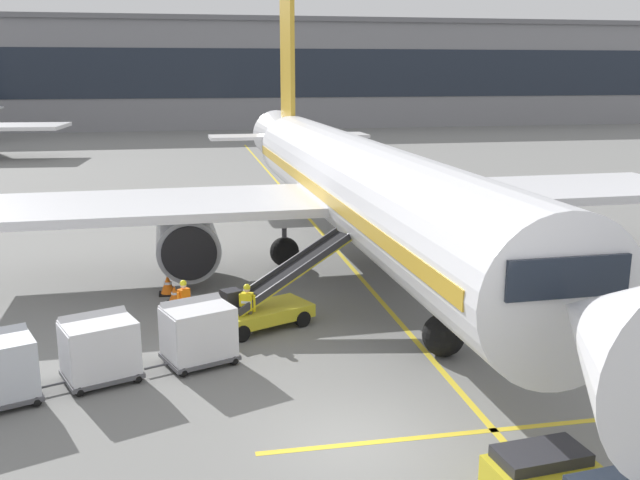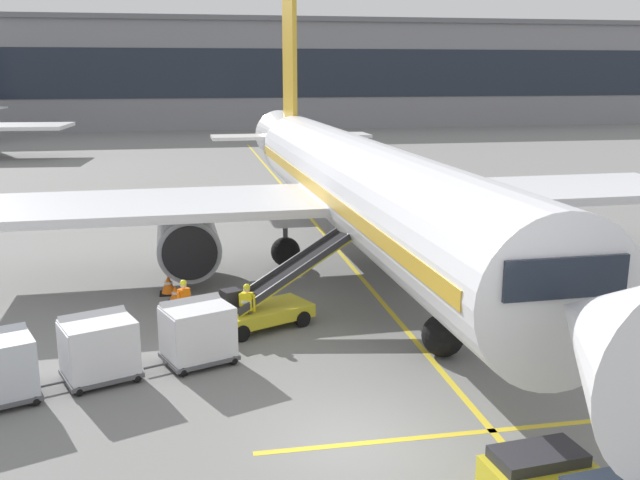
{
  "view_description": "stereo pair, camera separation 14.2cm",
  "coord_description": "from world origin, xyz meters",
  "px_view_note": "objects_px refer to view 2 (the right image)",
  "views": [
    {
      "loc": [
        -3.63,
        -14.79,
        8.56
      ],
      "look_at": [
        0.8,
        8.19,
        2.95
      ],
      "focal_mm": 39.85,
      "sensor_mm": 36.0,
      "label": 1
    },
    {
      "loc": [
        -3.49,
        -14.81,
        8.56
      ],
      "look_at": [
        0.8,
        8.19,
        2.95
      ],
      "focal_mm": 39.85,
      "sensor_mm": 36.0,
      "label": 2
    }
  ],
  "objects_px": {
    "ground_crew_by_carts": "(247,306)",
    "safety_cone_nose_mark": "(187,271)",
    "parked_airplane": "(357,186)",
    "safety_cone_wingtip": "(168,284)",
    "baggage_cart_lead": "(197,331)",
    "baggage_cart_second": "(98,347)",
    "ground_crew_by_loader": "(184,301)",
    "belt_loader": "(267,302)",
    "safety_cone_engine_keepout": "(175,295)"
  },
  "relations": [
    {
      "from": "ground_crew_by_carts",
      "to": "safety_cone_nose_mark",
      "type": "distance_m",
      "value": 7.36
    },
    {
      "from": "parked_airplane",
      "to": "safety_cone_nose_mark",
      "type": "xyz_separation_m",
      "value": [
        -7.41,
        -0.33,
        -3.34
      ]
    },
    {
      "from": "safety_cone_wingtip",
      "to": "safety_cone_nose_mark",
      "type": "xyz_separation_m",
      "value": [
        0.71,
        2.12,
        -0.07
      ]
    },
    {
      "from": "safety_cone_nose_mark",
      "to": "baggage_cart_lead",
      "type": "bearing_deg",
      "value": -88.12
    },
    {
      "from": "baggage_cart_second",
      "to": "safety_cone_nose_mark",
      "type": "bearing_deg",
      "value": 76.09
    },
    {
      "from": "baggage_cart_lead",
      "to": "ground_crew_by_carts",
      "type": "relative_size",
      "value": 1.61
    },
    {
      "from": "ground_crew_by_loader",
      "to": "safety_cone_nose_mark",
      "type": "distance_m",
      "value": 6.26
    },
    {
      "from": "belt_loader",
      "to": "baggage_cart_lead",
      "type": "bearing_deg",
      "value": -131.33
    },
    {
      "from": "belt_loader",
      "to": "safety_cone_engine_keepout",
      "type": "relative_size",
      "value": 7.86
    },
    {
      "from": "belt_loader",
      "to": "safety_cone_nose_mark",
      "type": "xyz_separation_m",
      "value": [
        -2.71,
        6.39,
        -0.54
      ]
    },
    {
      "from": "safety_cone_engine_keepout",
      "to": "baggage_cart_lead",
      "type": "bearing_deg",
      "value": -82.76
    },
    {
      "from": "ground_crew_by_loader",
      "to": "baggage_cart_lead",
      "type": "bearing_deg",
      "value": -82.55
    },
    {
      "from": "baggage_cart_second",
      "to": "safety_cone_engine_keepout",
      "type": "height_order",
      "value": "baggage_cart_second"
    },
    {
      "from": "baggage_cart_second",
      "to": "parked_airplane",
      "type": "bearing_deg",
      "value": 46.0
    },
    {
      "from": "baggage_cart_lead",
      "to": "ground_crew_by_loader",
      "type": "xyz_separation_m",
      "value": [
        -0.38,
        2.92,
        -0.0
      ]
    },
    {
      "from": "ground_crew_by_loader",
      "to": "safety_cone_nose_mark",
      "type": "bearing_deg",
      "value": 89.24
    },
    {
      "from": "ground_crew_by_loader",
      "to": "belt_loader",
      "type": "bearing_deg",
      "value": -3.6
    },
    {
      "from": "baggage_cart_second",
      "to": "safety_cone_wingtip",
      "type": "distance_m",
      "value": 7.98
    },
    {
      "from": "safety_cone_nose_mark",
      "to": "belt_loader",
      "type": "bearing_deg",
      "value": -67.02
    },
    {
      "from": "belt_loader",
      "to": "baggage_cart_second",
      "type": "height_order",
      "value": "belt_loader"
    },
    {
      "from": "ground_crew_by_loader",
      "to": "safety_cone_wingtip",
      "type": "relative_size",
      "value": 2.2
    },
    {
      "from": "safety_cone_engine_keepout",
      "to": "safety_cone_wingtip",
      "type": "distance_m",
      "value": 1.24
    },
    {
      "from": "safety_cone_wingtip",
      "to": "ground_crew_by_loader",
      "type": "bearing_deg",
      "value": -81.29
    },
    {
      "from": "parked_airplane",
      "to": "baggage_cart_second",
      "type": "distance_m",
      "value": 14.44
    },
    {
      "from": "belt_loader",
      "to": "safety_cone_wingtip",
      "type": "distance_m",
      "value": 5.5
    },
    {
      "from": "ground_crew_by_carts",
      "to": "safety_cone_wingtip",
      "type": "bearing_deg",
      "value": 118.43
    },
    {
      "from": "safety_cone_wingtip",
      "to": "parked_airplane",
      "type": "bearing_deg",
      "value": 16.76
    },
    {
      "from": "parked_airplane",
      "to": "ground_crew_by_carts",
      "type": "distance_m",
      "value": 9.56
    },
    {
      "from": "baggage_cart_second",
      "to": "safety_cone_engine_keepout",
      "type": "xyz_separation_m",
      "value": [
        2.01,
        6.56,
        -0.67
      ]
    },
    {
      "from": "safety_cone_engine_keepout",
      "to": "parked_airplane",
      "type": "bearing_deg",
      "value": 24.93
    },
    {
      "from": "belt_loader",
      "to": "baggage_cart_lead",
      "type": "xyz_separation_m",
      "value": [
        -2.41,
        -2.74,
        0.14
      ]
    },
    {
      "from": "ground_crew_by_carts",
      "to": "safety_cone_nose_mark",
      "type": "relative_size",
      "value": 2.67
    },
    {
      "from": "baggage_cart_lead",
      "to": "baggage_cart_second",
      "type": "bearing_deg",
      "value": -164.75
    },
    {
      "from": "safety_cone_nose_mark",
      "to": "ground_crew_by_carts",
      "type": "bearing_deg",
      "value": -74.45
    },
    {
      "from": "parked_airplane",
      "to": "baggage_cart_second",
      "type": "relative_size",
      "value": 15.08
    },
    {
      "from": "baggage_cart_lead",
      "to": "safety_cone_engine_keepout",
      "type": "distance_m",
      "value": 5.9
    },
    {
      "from": "ground_crew_by_carts",
      "to": "safety_cone_engine_keepout",
      "type": "height_order",
      "value": "ground_crew_by_carts"
    },
    {
      "from": "ground_crew_by_loader",
      "to": "ground_crew_by_carts",
      "type": "xyz_separation_m",
      "value": [
        2.05,
        -0.85,
        0.0
      ]
    },
    {
      "from": "baggage_cart_lead",
      "to": "ground_crew_by_carts",
      "type": "distance_m",
      "value": 2.66
    },
    {
      "from": "safety_cone_engine_keepout",
      "to": "safety_cone_nose_mark",
      "type": "distance_m",
      "value": 3.35
    },
    {
      "from": "baggage_cart_lead",
      "to": "safety_cone_wingtip",
      "type": "height_order",
      "value": "baggage_cart_lead"
    },
    {
      "from": "ground_crew_by_carts",
      "to": "safety_cone_engine_keepout",
      "type": "distance_m",
      "value": 4.5
    },
    {
      "from": "safety_cone_engine_keepout",
      "to": "baggage_cart_second",
      "type": "bearing_deg",
      "value": -107.03
    },
    {
      "from": "belt_loader",
      "to": "safety_cone_wingtip",
      "type": "bearing_deg",
      "value": 128.68
    },
    {
      "from": "safety_cone_engine_keepout",
      "to": "safety_cone_wingtip",
      "type": "height_order",
      "value": "safety_cone_wingtip"
    },
    {
      "from": "parked_airplane",
      "to": "ground_crew_by_loader",
      "type": "xyz_separation_m",
      "value": [
        -7.49,
        -6.54,
        -2.66
      ]
    },
    {
      "from": "baggage_cart_lead",
      "to": "baggage_cart_second",
      "type": "xyz_separation_m",
      "value": [
        -2.75,
        -0.75,
        0.0
      ]
    },
    {
      "from": "baggage_cart_lead",
      "to": "safety_cone_nose_mark",
      "type": "distance_m",
      "value": 9.17
    },
    {
      "from": "baggage_cart_lead",
      "to": "safety_cone_engine_keepout",
      "type": "bearing_deg",
      "value": 97.24
    },
    {
      "from": "safety_cone_engine_keepout",
      "to": "ground_crew_by_carts",
      "type": "bearing_deg",
      "value": -57.26
    }
  ]
}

